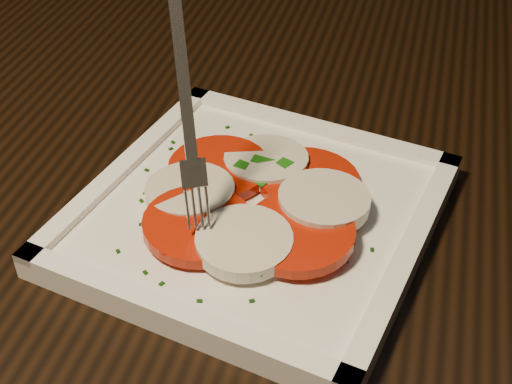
{
  "coord_description": "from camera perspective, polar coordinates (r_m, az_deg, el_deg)",
  "views": [
    {
      "loc": [
        0.31,
        -0.58,
        1.1
      ],
      "look_at": [
        0.25,
        -0.19,
        0.78
      ],
      "focal_mm": 50.0,
      "sensor_mm": 36.0,
      "label": 1
    }
  ],
  "objects": [
    {
      "name": "table",
      "position": [
        0.66,
        -1.21,
        -3.19
      ],
      "size": [
        1.28,
        0.92,
        0.75
      ],
      "rotation": [
        0.0,
        0.0,
        -0.11
      ],
      "color": "black",
      "rests_on": "ground"
    },
    {
      "name": "chair",
      "position": [
        1.32,
        6.76,
        13.32
      ],
      "size": [
        0.49,
        0.49,
        0.93
      ],
      "rotation": [
        0.0,
        0.0,
        -0.19
      ],
      "color": "black",
      "rests_on": "ground"
    },
    {
      "name": "plate",
      "position": [
        0.52,
        0.0,
        -1.93
      ],
      "size": [
        0.3,
        0.3,
        0.01
      ],
      "primitive_type": "cube",
      "rotation": [
        0.0,
        0.0,
        -0.31
      ],
      "color": "white",
      "rests_on": "table"
    },
    {
      "name": "caprese_salad",
      "position": [
        0.51,
        0.0,
        -0.56
      ],
      "size": [
        0.18,
        0.2,
        0.02
      ],
      "color": "#B81604",
      "rests_on": "plate"
    },
    {
      "name": "fork",
      "position": [
        0.46,
        -5.67,
        6.74
      ],
      "size": [
        0.04,
        0.06,
        0.14
      ],
      "primitive_type": null,
      "rotation": [
        0.0,
        0.0,
        0.37
      ],
      "color": "white",
      "rests_on": "caprese_salad"
    }
  ]
}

